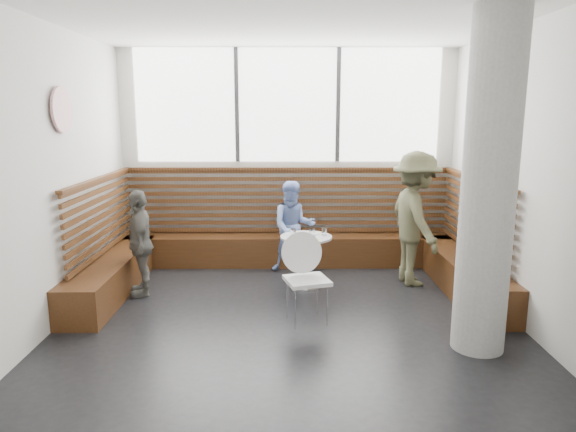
{
  "coord_description": "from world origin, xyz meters",
  "views": [
    {
      "loc": [
        -0.03,
        -5.29,
        2.26
      ],
      "look_at": [
        0.0,
        1.0,
        1.0
      ],
      "focal_mm": 32.0,
      "sensor_mm": 36.0,
      "label": 1
    }
  ],
  "objects_px": {
    "concrete_column": "(489,186)",
    "child_back": "(293,227)",
    "cafe_table": "(306,251)",
    "cafe_chair": "(307,270)",
    "child_left": "(140,243)",
    "adult_man": "(415,219)"
  },
  "relations": [
    {
      "from": "adult_man",
      "to": "child_left",
      "type": "bearing_deg",
      "value": 88.08
    },
    {
      "from": "concrete_column",
      "to": "child_left",
      "type": "xyz_separation_m",
      "value": [
        -3.7,
        1.54,
        -0.93
      ]
    },
    {
      "from": "cafe_chair",
      "to": "adult_man",
      "type": "xyz_separation_m",
      "value": [
        1.49,
        1.23,
        0.32
      ]
    },
    {
      "from": "cafe_table",
      "to": "cafe_chair",
      "type": "height_order",
      "value": "cafe_chair"
    },
    {
      "from": "adult_man",
      "to": "child_back",
      "type": "distance_m",
      "value": 1.72
    },
    {
      "from": "cafe_table",
      "to": "cafe_chair",
      "type": "bearing_deg",
      "value": -91.94
    },
    {
      "from": "cafe_table",
      "to": "child_back",
      "type": "bearing_deg",
      "value": 101.95
    },
    {
      "from": "adult_man",
      "to": "child_back",
      "type": "height_order",
      "value": "adult_man"
    },
    {
      "from": "concrete_column",
      "to": "cafe_table",
      "type": "distance_m",
      "value": 2.66
    },
    {
      "from": "cafe_table",
      "to": "cafe_chair",
      "type": "distance_m",
      "value": 1.09
    },
    {
      "from": "cafe_chair",
      "to": "child_back",
      "type": "relative_size",
      "value": 0.74
    },
    {
      "from": "cafe_chair",
      "to": "child_back",
      "type": "xyz_separation_m",
      "value": [
        -0.12,
        1.82,
        0.08
      ]
    },
    {
      "from": "cafe_chair",
      "to": "cafe_table",
      "type": "bearing_deg",
      "value": 72.04
    },
    {
      "from": "cafe_chair",
      "to": "child_left",
      "type": "xyz_separation_m",
      "value": [
        -2.05,
        0.83,
        0.1
      ]
    },
    {
      "from": "child_left",
      "to": "adult_man",
      "type": "bearing_deg",
      "value": 79.95
    },
    {
      "from": "cafe_chair",
      "to": "concrete_column",
      "type": "bearing_deg",
      "value": -39.4
    },
    {
      "from": "concrete_column",
      "to": "adult_man",
      "type": "height_order",
      "value": "concrete_column"
    },
    {
      "from": "child_back",
      "to": "cafe_table",
      "type": "bearing_deg",
      "value": -82.57
    },
    {
      "from": "adult_man",
      "to": "child_back",
      "type": "relative_size",
      "value": 1.36
    },
    {
      "from": "child_left",
      "to": "concrete_column",
      "type": "bearing_deg",
      "value": 50.88
    },
    {
      "from": "concrete_column",
      "to": "child_back",
      "type": "bearing_deg",
      "value": 124.92
    },
    {
      "from": "cafe_chair",
      "to": "child_back",
      "type": "distance_m",
      "value": 1.82
    }
  ]
}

